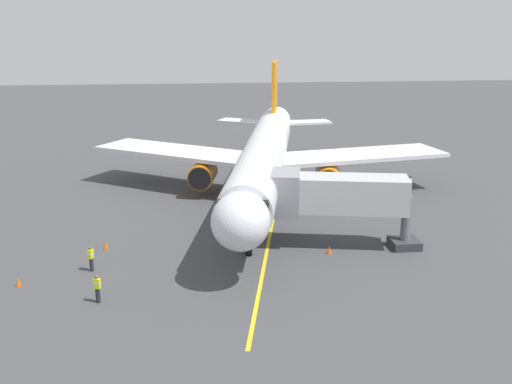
# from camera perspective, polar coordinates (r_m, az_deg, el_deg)

# --- Properties ---
(ground_plane) EXTENTS (220.00, 220.00, 0.00)m
(ground_plane) POSITION_cam_1_polar(r_m,az_deg,el_deg) (54.50, 2.17, -0.42)
(ground_plane) COLOR #424244
(apron_lead_in_line) EXTENTS (8.20, 39.25, 0.01)m
(apron_lead_in_line) POSITION_cam_1_polar(r_m,az_deg,el_deg) (47.83, 1.65, -2.78)
(apron_lead_in_line) COLOR yellow
(apron_lead_in_line) RESTS_ON ground
(airplane) EXTENTS (34.11, 40.10, 11.50)m
(airplane) POSITION_cam_1_polar(r_m,az_deg,el_deg) (52.75, 0.81, 3.53)
(airplane) COLOR silver
(airplane) RESTS_ON ground
(jet_bridge) EXTENTS (11.51, 4.91, 5.40)m
(jet_bridge) POSITION_cam_1_polar(r_m,az_deg,el_deg) (41.76, 6.98, -0.31)
(jet_bridge) COLOR #B7B7BC
(jet_bridge) RESTS_ON ground
(ground_crew_marshaller) EXTENTS (0.46, 0.36, 1.71)m
(ground_crew_marshaller) POSITION_cam_1_polar(r_m,az_deg,el_deg) (35.10, -15.25, -9.06)
(ground_crew_marshaller) COLOR #23232D
(ground_crew_marshaller) RESTS_ON ground
(ground_crew_wing_walker) EXTENTS (0.38, 0.46, 1.71)m
(ground_crew_wing_walker) POSITION_cam_1_polar(r_m,az_deg,el_deg) (39.46, -15.83, -6.24)
(ground_crew_wing_walker) COLOR #23232D
(ground_crew_wing_walker) RESTS_ON ground
(baggage_cart_near_nose) EXTENTS (2.35, 2.94, 1.27)m
(baggage_cart_near_nose) POSITION_cam_1_polar(r_m,az_deg,el_deg) (57.64, 14.27, 0.68)
(baggage_cart_near_nose) COLOR yellow
(baggage_cart_near_nose) RESTS_ON ground
(safety_cone_nose_left) EXTENTS (0.32, 0.32, 0.55)m
(safety_cone_nose_left) POSITION_cam_1_polar(r_m,az_deg,el_deg) (41.29, 7.16, -5.63)
(safety_cone_nose_left) COLOR #F2590F
(safety_cone_nose_left) RESTS_ON ground
(safety_cone_nose_right) EXTENTS (0.32, 0.32, 0.55)m
(safety_cone_nose_right) POSITION_cam_1_polar(r_m,az_deg,el_deg) (43.20, -14.46, -5.04)
(safety_cone_nose_right) COLOR #F2590F
(safety_cone_nose_right) RESTS_ON ground
(safety_cone_wing_port) EXTENTS (0.32, 0.32, 0.55)m
(safety_cone_wing_port) POSITION_cam_1_polar(r_m,az_deg,el_deg) (38.96, -22.22, -8.13)
(safety_cone_wing_port) COLOR #F2590F
(safety_cone_wing_port) RESTS_ON ground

